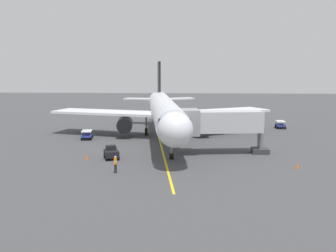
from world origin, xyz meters
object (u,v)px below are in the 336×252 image
(airplane, at_px, (164,111))
(jet_bridge, at_px, (215,123))
(ground_crew_marshaller, at_px, (115,164))
(safety_cone_nose_right, at_px, (87,157))
(baggage_cart_starboard_side, at_px, (280,125))
(baggage_cart_near_nose, at_px, (87,135))
(safety_cone_nose_left, at_px, (297,166))
(tug_portside, at_px, (111,153))

(airplane, distance_m, jet_bridge, 12.50)
(ground_crew_marshaller, bearing_deg, safety_cone_nose_right, -51.96)
(baggage_cart_starboard_side, bearing_deg, jet_bridge, 59.21)
(safety_cone_nose_right, bearing_deg, baggage_cart_near_nose, -75.05)
(jet_bridge, relative_size, safety_cone_nose_left, 20.94)
(ground_crew_marshaller, bearing_deg, safety_cone_nose_left, -171.39)
(ground_crew_marshaller, relative_size, baggage_cart_starboard_side, 0.64)
(ground_crew_marshaller, distance_m, safety_cone_nose_left, 18.46)
(ground_crew_marshaller, xyz_separation_m, tug_portside, (1.64, -6.00, -0.18))
(baggage_cart_near_nose, bearing_deg, jet_bridge, 153.76)
(jet_bridge, distance_m, baggage_cart_starboard_side, 24.91)
(airplane, height_order, baggage_cart_starboard_side, airplane)
(safety_cone_nose_left, bearing_deg, jet_bridge, -39.32)
(tug_portside, xyz_separation_m, safety_cone_nose_left, (-19.89, 3.24, -0.43))
(jet_bridge, bearing_deg, ground_crew_marshaller, 42.59)
(ground_crew_marshaller, relative_size, safety_cone_nose_left, 3.11)
(baggage_cart_starboard_side, distance_m, safety_cone_nose_right, 36.96)
(ground_crew_marshaller, xyz_separation_m, baggage_cart_near_nose, (7.72, -18.19, -0.23))
(jet_bridge, relative_size, baggage_cart_near_nose, 4.13)
(airplane, relative_size, ground_crew_marshaller, 23.58)
(tug_portside, distance_m, baggage_cart_starboard_side, 34.70)
(baggage_cart_near_nose, height_order, safety_cone_nose_right, baggage_cart_near_nose)
(ground_crew_marshaller, bearing_deg, baggage_cart_near_nose, -67.00)
(jet_bridge, bearing_deg, safety_cone_nose_right, 14.69)
(jet_bridge, xyz_separation_m, baggage_cart_starboard_side, (-12.65, -21.23, -3.11))
(jet_bridge, relative_size, safety_cone_nose_right, 20.94)
(baggage_cart_starboard_side, relative_size, safety_cone_nose_left, 4.84)
(tug_portside, height_order, baggage_cart_starboard_side, tug_portside)
(ground_crew_marshaller, height_order, tug_portside, ground_crew_marshaller)
(airplane, xyz_separation_m, tug_portside, (5.07, 13.87, -3.30))
(ground_crew_marshaller, bearing_deg, baggage_cart_starboard_side, -126.74)
(jet_bridge, xyz_separation_m, tug_portside, (11.83, 3.36, -3.06))
(jet_bridge, distance_m, safety_cone_nose_right, 15.42)
(tug_portside, xyz_separation_m, baggage_cart_starboard_side, (-24.48, -24.59, -0.05))
(jet_bridge, distance_m, tug_portside, 12.67)
(ground_crew_marshaller, relative_size, tug_portside, 0.64)
(tug_portside, bearing_deg, safety_cone_nose_right, 9.46)
(safety_cone_nose_right, bearing_deg, jet_bridge, -165.31)
(tug_portside, bearing_deg, safety_cone_nose_left, 170.74)
(jet_bridge, bearing_deg, baggage_cart_near_nose, -26.24)
(baggage_cart_starboard_side, bearing_deg, tug_portside, 45.13)
(airplane, relative_size, safety_cone_nose_right, 73.31)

